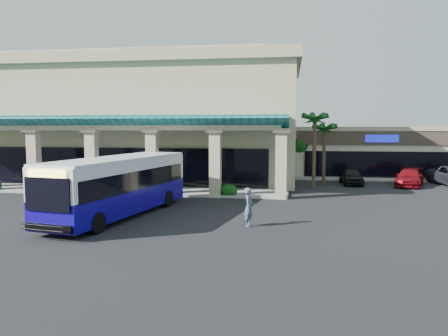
% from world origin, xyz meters
% --- Properties ---
extents(ground, '(110.00, 110.00, 0.00)m').
position_xyz_m(ground, '(0.00, 0.00, 0.00)').
color(ground, black).
extents(main_building, '(30.80, 14.80, 11.35)m').
position_xyz_m(main_building, '(-8.00, 16.00, 5.67)').
color(main_building, tan).
rests_on(main_building, ground).
extents(arcade, '(30.00, 6.20, 5.70)m').
position_xyz_m(arcade, '(-8.00, 6.80, 2.85)').
color(arcade, '#0F595B').
rests_on(arcade, ground).
extents(strip_mall, '(22.50, 12.50, 4.90)m').
position_xyz_m(strip_mall, '(18.00, 24.00, 2.45)').
color(strip_mall, beige).
rests_on(strip_mall, ground).
extents(palm_0, '(2.40, 2.40, 6.60)m').
position_xyz_m(palm_0, '(8.50, 11.00, 3.30)').
color(palm_0, '#124517').
rests_on(palm_0, ground).
extents(palm_1, '(2.40, 2.40, 5.80)m').
position_xyz_m(palm_1, '(9.50, 14.00, 2.90)').
color(palm_1, '#124517').
rests_on(palm_1, ground).
extents(broadleaf_tree, '(2.60, 2.60, 4.81)m').
position_xyz_m(broadleaf_tree, '(7.50, 19.00, 2.41)').
color(broadleaf_tree, '#0E3C0D').
rests_on(broadleaf_tree, ground).
extents(transit_bus, '(4.73, 11.82, 3.22)m').
position_xyz_m(transit_bus, '(-2.56, -1.98, 1.61)').
color(transit_bus, '#100581').
rests_on(transit_bus, ground).
extents(pedestrian, '(0.55, 0.75, 1.90)m').
position_xyz_m(pedestrian, '(4.63, -3.39, 0.95)').
color(pedestrian, '#455368').
rests_on(pedestrian, ground).
extents(car_silver, '(1.77, 4.12, 1.39)m').
position_xyz_m(car_silver, '(11.77, 13.68, 0.69)').
color(car_silver, black).
rests_on(car_silver, ground).
extents(car_red, '(3.50, 5.24, 1.41)m').
position_xyz_m(car_red, '(16.41, 13.32, 0.70)').
color(car_red, maroon).
rests_on(car_red, ground).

